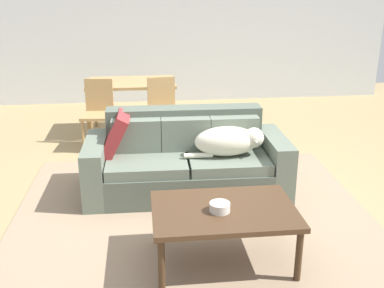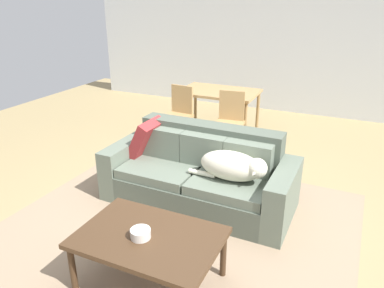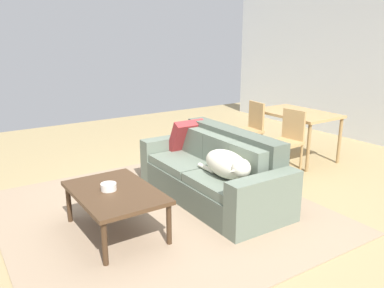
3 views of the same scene
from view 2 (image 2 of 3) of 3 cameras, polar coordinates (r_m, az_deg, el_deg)
name	(u,v)px [view 2 (image 2 of 3)]	position (r m, az deg, el deg)	size (l,w,h in m)	color
ground_plane	(197,206)	(4.06, 0.74, -9.61)	(10.00, 10.00, 0.00)	#9E885B
back_partition	(284,40)	(7.33, 14.05, 15.38)	(8.00, 0.12, 2.70)	silver
area_rug	(169,236)	(3.60, -3.52, -14.11)	(3.30, 3.26, 0.01)	#977F64
couch	(201,175)	(4.01, 1.34, -4.85)	(2.04, 0.91, 0.82)	#50594D
dog_on_left_cushion	(234,166)	(3.64, 6.53, -3.44)	(0.80, 0.33, 0.29)	beige
throw_pillow_by_left_arm	(146,138)	(4.24, -7.10, 0.96)	(0.12, 0.43, 0.43)	maroon
coffee_table	(149,241)	(2.89, -6.71, -14.68)	(1.08, 0.73, 0.46)	#47301D
bowl_on_coffee_table	(141,234)	(2.83, -7.99, -13.61)	(0.15, 0.15, 0.07)	silver
dining_table	(218,95)	(5.85, 4.14, 7.54)	(1.21, 0.81, 0.74)	tan
dining_chair_near_left	(178,112)	(5.54, -2.12, 4.94)	(0.44, 0.44, 0.89)	tan
dining_chair_near_right	(230,120)	(5.20, 5.86, 3.77)	(0.44, 0.44, 0.90)	tan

